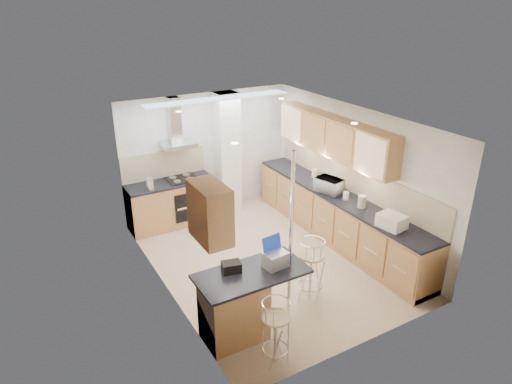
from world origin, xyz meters
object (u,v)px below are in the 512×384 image
laptop (276,260)px  bar_stool_end (311,270)px  bar_stool_near (276,332)px  bread_bin (392,221)px  microwave (329,185)px

laptop → bar_stool_end: bearing=10.2°
bar_stool_near → bread_bin: size_ratio=2.26×
laptop → bread_bin: size_ratio=0.76×
laptop → bar_stool_near: 0.93m
laptop → bar_stool_near: (-0.38, -0.62, -0.59)m
bar_stool_end → bread_bin: bearing=-68.3°
laptop → bar_stool_end: (0.78, 0.24, -0.55)m
bar_stool_near → bread_bin: 2.70m
microwave → bar_stool_end: (-1.41, -1.41, -0.56)m
laptop → bar_stool_near: laptop is taller
microwave → bar_stool_end: bearing=119.1°
microwave → laptop: bearing=111.1°
microwave → laptop: microwave is taller
bar_stool_near → bar_stool_end: bearing=23.9°
bar_stool_end → bread_bin: bread_bin is taller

